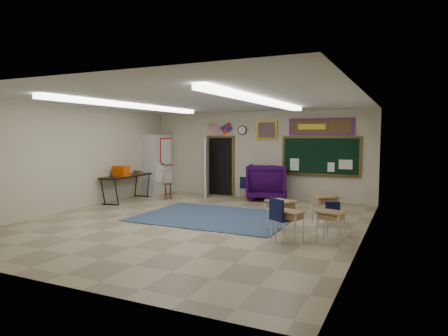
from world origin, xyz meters
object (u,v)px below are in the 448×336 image
at_px(student_desk_front_right, 325,209).
at_px(folding_table, 127,187).
at_px(student_desk_front_left, 281,215).
at_px(wooden_stool, 168,191).
at_px(wingback_armchair, 267,182).

relative_size(student_desk_front_right, folding_table, 0.35).
xyz_separation_m(student_desk_front_left, wooden_stool, (-4.86, 2.90, -0.13)).
bearing_deg(wingback_armchair, student_desk_front_right, 115.51).
height_order(wingback_armchair, wooden_stool, wingback_armchair).
distance_m(wingback_armchair, student_desk_front_right, 3.94).
distance_m(folding_table, wooden_stool, 1.38).
bearing_deg(student_desk_front_right, folding_table, 138.34).
bearing_deg(student_desk_front_left, student_desk_front_right, 83.91).
height_order(wingback_armchair, student_desk_front_left, wingback_armchair).
relative_size(student_desk_front_left, wooden_stool, 1.38).
bearing_deg(wooden_stool, folding_table, -140.81).
relative_size(wingback_armchair, student_desk_front_right, 1.79).
distance_m(student_desk_front_left, student_desk_front_right, 1.41).
bearing_deg(student_desk_front_left, wingback_armchair, 139.13).
distance_m(student_desk_front_right, folding_table, 6.73).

